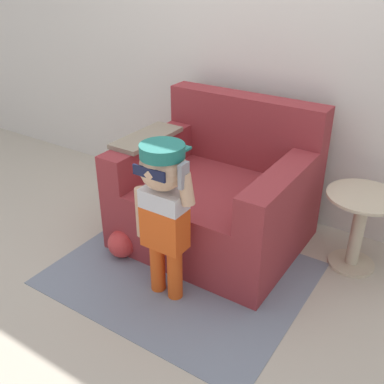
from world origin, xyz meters
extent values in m
plane|color=#BCB29E|center=(0.00, 0.00, 0.00)|extent=(10.00, 10.00, 0.00)
cube|color=silver|center=(0.00, 0.72, 1.30)|extent=(10.00, 0.05, 2.60)
cube|color=maroon|center=(0.03, 0.09, 0.22)|extent=(1.13, 0.97, 0.44)
cube|color=maroon|center=(0.03, 0.49, 0.68)|extent=(1.13, 0.17, 0.49)
cube|color=maroon|center=(-0.44, 0.01, 0.55)|extent=(0.18, 0.80, 0.23)
cube|color=maroon|center=(0.51, 0.01, 0.55)|extent=(0.18, 0.80, 0.23)
cube|color=gray|center=(-0.44, 0.01, 0.68)|extent=(0.22, 0.53, 0.03)
cylinder|color=#E05119|center=(0.03, -0.53, 0.16)|extent=(0.09, 0.09, 0.33)
cylinder|color=#E05119|center=(0.15, -0.53, 0.16)|extent=(0.09, 0.09, 0.33)
cube|color=#E05119|center=(0.09, -0.53, 0.45)|extent=(0.24, 0.14, 0.24)
cube|color=silver|center=(0.09, -0.53, 0.62)|extent=(0.24, 0.14, 0.10)
sphere|color=tan|center=(0.09, -0.53, 0.80)|extent=(0.24, 0.24, 0.24)
cylinder|color=#1E7066|center=(0.09, -0.53, 0.90)|extent=(0.23, 0.23, 0.07)
cube|color=#1E7066|center=(0.09, -0.42, 0.87)|extent=(0.14, 0.11, 0.01)
cube|color=#0F1433|center=(0.09, -0.64, 0.82)|extent=(0.19, 0.01, 0.05)
cylinder|color=tan|center=(-0.07, -0.53, 0.49)|extent=(0.07, 0.07, 0.29)
cylinder|color=tan|center=(0.23, -0.53, 0.72)|extent=(0.10, 0.07, 0.18)
cube|color=gray|center=(0.23, -0.55, 0.80)|extent=(0.02, 0.07, 0.13)
cylinder|color=beige|center=(0.91, 0.33, 0.01)|extent=(0.29, 0.29, 0.02)
cylinder|color=beige|center=(0.91, 0.33, 0.24)|extent=(0.08, 0.08, 0.49)
cylinder|color=beige|center=(0.91, 0.33, 0.50)|extent=(0.44, 0.44, 0.02)
cube|color=gray|center=(0.06, -0.34, 0.00)|extent=(1.48, 1.19, 0.01)
sphere|color=#D13838|center=(-0.37, -0.39, 0.09)|extent=(0.19, 0.19, 0.19)
camera|label=1|loc=(1.34, -2.16, 1.75)|focal=42.00mm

